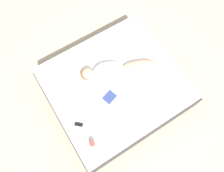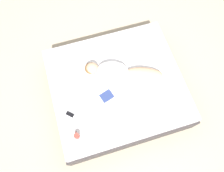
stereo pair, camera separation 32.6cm
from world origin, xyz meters
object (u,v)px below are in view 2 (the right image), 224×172
object	(u,v)px
person	(118,71)
open_magazine	(111,102)
cell_phone	(70,114)
coffee_mug	(77,136)

from	to	relation	value
person	open_magazine	bearing A→B (deg)	172.34
person	open_magazine	size ratio (longest dim) A/B	2.23
person	open_magazine	distance (m)	0.51
cell_phone	open_magazine	bearing A→B (deg)	-46.18
person	cell_phone	distance (m)	0.99
coffee_mug	person	bearing A→B (deg)	-47.63
person	cell_phone	xyz separation A→B (m)	(-0.44, 0.88, -0.09)
open_magazine	cell_phone	size ratio (longest dim) A/B	3.40
open_magazine	coffee_mug	xyz separation A→B (m)	(-0.35, 0.61, 0.04)
open_magazine	person	bearing A→B (deg)	-46.83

